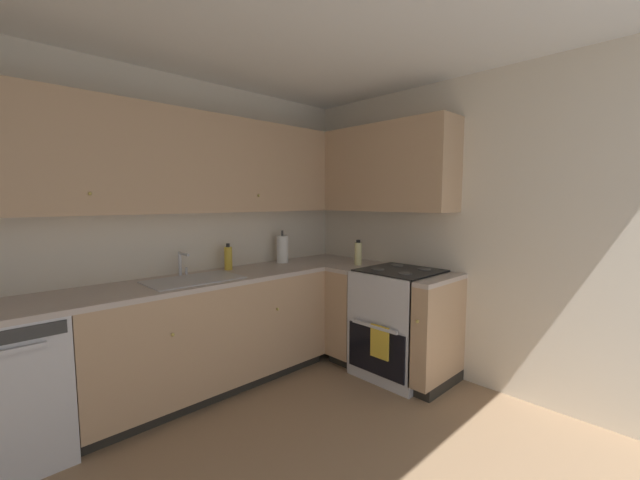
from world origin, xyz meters
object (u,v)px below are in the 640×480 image
(soap_bottle, at_px, (228,258))
(dishwasher, at_px, (1,390))
(paper_towel_roll, at_px, (282,249))
(oven_range, at_px, (400,322))
(oil_bottle, at_px, (358,253))

(soap_bottle, bearing_deg, dishwasher, -173.35)
(dishwasher, height_order, soap_bottle, soap_bottle)
(paper_towel_roll, bearing_deg, soap_bottle, 178.00)
(soap_bottle, bearing_deg, oven_range, -46.68)
(dishwasher, distance_m, soap_bottle, 1.66)
(dishwasher, bearing_deg, oil_bottle, -9.65)
(soap_bottle, distance_m, oil_bottle, 1.16)
(soap_bottle, xyz_separation_m, oil_bottle, (0.98, -0.61, 0.01))
(dishwasher, height_order, oven_range, oven_range)
(oven_range, relative_size, oil_bottle, 4.50)
(soap_bottle, height_order, oil_bottle, oil_bottle)
(oven_range, xyz_separation_m, paper_towel_roll, (-0.43, 1.04, 0.57))
(oven_range, bearing_deg, soap_bottle, 133.32)
(oven_range, xyz_separation_m, soap_bottle, (-1.00, 1.06, 0.54))
(soap_bottle, distance_m, paper_towel_roll, 0.57)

